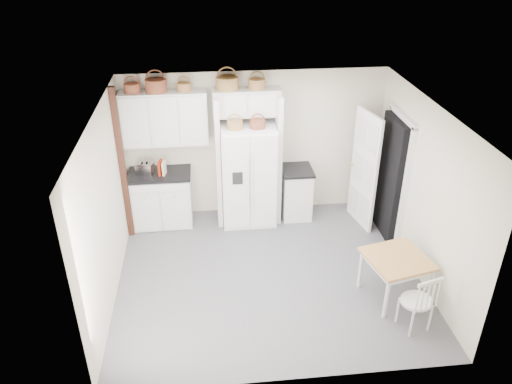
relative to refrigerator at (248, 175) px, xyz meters
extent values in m
plane|color=#504F54|center=(0.15, -1.64, -0.89)|extent=(4.50, 4.50, 0.00)
plane|color=white|center=(0.15, -1.64, 1.71)|extent=(4.50, 4.50, 0.00)
plane|color=beige|center=(0.15, 0.36, 0.41)|extent=(4.50, 0.00, 4.50)
plane|color=beige|center=(-2.10, -1.64, 0.41)|extent=(0.00, 4.00, 4.00)
plane|color=beige|center=(2.40, -1.64, 0.41)|extent=(0.00, 4.00, 4.00)
cube|color=white|center=(0.00, 0.00, 0.00)|extent=(0.92, 0.74, 1.78)
cube|color=silver|center=(-1.51, 0.06, -0.42)|extent=(1.01, 0.64, 0.94)
cube|color=silver|center=(0.86, 0.06, -0.45)|extent=(0.50, 0.60, 0.89)
cube|color=#A67043|center=(1.85, -2.31, -0.56)|extent=(0.97, 0.97, 0.67)
cube|color=silver|center=(1.91, -2.94, -0.46)|extent=(0.51, 0.49, 0.86)
cube|color=black|center=(-1.51, 0.06, 0.07)|extent=(1.06, 0.68, 0.04)
cube|color=black|center=(0.86, 0.06, 0.02)|extent=(0.54, 0.64, 0.04)
cube|color=silver|center=(-1.74, 0.03, 0.19)|extent=(0.33, 0.26, 0.20)
cube|color=maroon|center=(-1.48, -0.02, 0.22)|extent=(0.08, 0.18, 0.26)
cube|color=beige|center=(-1.42, -0.02, 0.21)|extent=(0.06, 0.16, 0.23)
cylinder|color=#522318|center=(-1.81, 0.19, 1.53)|extent=(0.26, 0.26, 0.15)
cylinder|color=#522318|center=(-1.44, 0.19, 1.56)|extent=(0.34, 0.34, 0.20)
cylinder|color=brown|center=(-1.00, 0.19, 1.53)|extent=(0.23, 0.23, 0.13)
cylinder|color=brown|center=(-0.31, 0.19, 1.56)|extent=(0.37, 0.37, 0.21)
cylinder|color=brown|center=(0.17, 0.19, 1.54)|extent=(0.28, 0.28, 0.16)
cylinder|color=brown|center=(-0.22, -0.10, 0.96)|extent=(0.26, 0.26, 0.14)
cylinder|color=#522318|center=(0.15, -0.10, 0.96)|extent=(0.25, 0.25, 0.13)
cube|color=silver|center=(-1.35, 0.19, 1.01)|extent=(1.40, 0.34, 0.90)
cube|color=silver|center=(0.00, 0.19, 1.23)|extent=(1.12, 0.34, 0.45)
cube|color=silver|center=(-0.51, 0.06, 0.26)|extent=(0.08, 0.60, 2.30)
cube|color=silver|center=(0.51, 0.06, 0.26)|extent=(0.08, 0.60, 2.30)
cube|color=black|center=(-2.05, -0.29, 0.41)|extent=(0.09, 0.09, 2.60)
cube|color=black|center=(2.31, -0.64, 0.13)|extent=(0.18, 0.85, 2.05)
cube|color=white|center=(1.95, -0.30, 0.13)|extent=(0.21, 0.79, 2.05)
camera|label=1|loc=(-0.69, -7.66, 3.87)|focal=35.00mm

